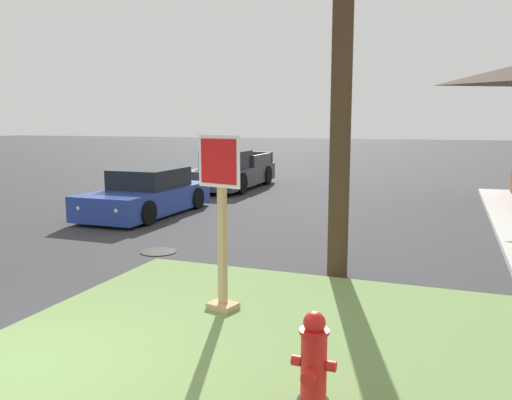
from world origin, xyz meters
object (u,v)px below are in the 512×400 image
at_px(pickup_truck_charcoal, 232,172).
at_px(fire_hydrant, 314,364).
at_px(stop_sign, 222,229).
at_px(parked_sedan_blue, 147,195).
at_px(manhole_cover, 159,252).

bearing_deg(pickup_truck_charcoal, fire_hydrant, -64.32).
distance_m(fire_hydrant, stop_sign, 2.63).
relative_size(parked_sedan_blue, pickup_truck_charcoal, 0.83).
xyz_separation_m(parked_sedan_blue, pickup_truck_charcoal, (-0.04, 6.04, 0.07)).
relative_size(fire_hydrant, manhole_cover, 1.23).
bearing_deg(stop_sign, fire_hydrant, -48.15).
relative_size(manhole_cover, pickup_truck_charcoal, 0.14).
relative_size(stop_sign, parked_sedan_blue, 0.52).
distance_m(fire_hydrant, pickup_truck_charcoal, 15.66).
distance_m(stop_sign, pickup_truck_charcoal, 13.24).
height_order(stop_sign, manhole_cover, stop_sign).
distance_m(manhole_cover, parked_sedan_blue, 4.41).
bearing_deg(stop_sign, pickup_truck_charcoal, 112.60).
bearing_deg(manhole_cover, pickup_truck_charcoal, 104.88).
xyz_separation_m(stop_sign, parked_sedan_blue, (-5.04, 6.17, -0.61)).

